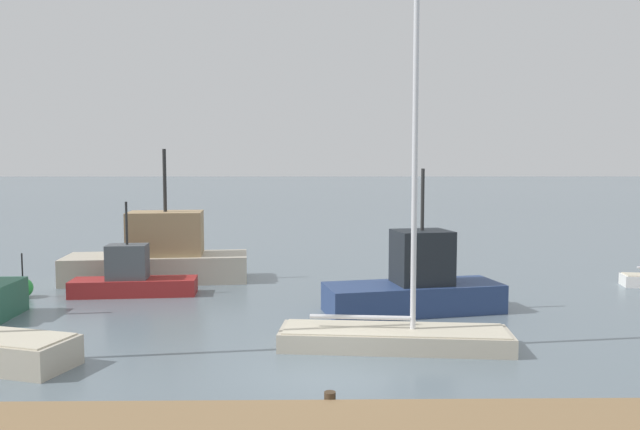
# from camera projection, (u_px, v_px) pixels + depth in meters

# --- Properties ---
(ground_plane) EXTENTS (600.00, 600.00, 0.00)m
(ground_plane) POSITION_uv_depth(u_px,v_px,m) (326.00, 376.00, 15.65)
(ground_plane) COLOR slate
(sailboat_2) EXTENTS (6.91, 2.47, 11.98)m
(sailboat_2) POSITION_uv_depth(u_px,v_px,m) (395.00, 330.00, 18.06)
(sailboat_2) COLOR #BCB29E
(sailboat_2) RESTS_ON ground_plane
(fishing_boat_0) EXTENTS (5.18, 1.89, 3.90)m
(fishing_boat_0) POSITION_uv_depth(u_px,v_px,m) (132.00, 278.00, 25.41)
(fishing_boat_0) COLOR maroon
(fishing_boat_0) RESTS_ON ground_plane
(fishing_boat_1) EXTENTS (6.78, 3.49, 5.27)m
(fishing_boat_1) POSITION_uv_depth(u_px,v_px,m) (416.00, 285.00, 22.51)
(fishing_boat_1) COLOR navy
(fishing_boat_1) RESTS_ON ground_plane
(fishing_boat_3) EXTENTS (8.54, 3.67, 6.15)m
(fishing_boat_3) POSITION_uv_depth(u_px,v_px,m) (160.00, 256.00, 28.55)
(fishing_boat_3) COLOR #BCB29E
(fishing_boat_3) RESTS_ON ground_plane
(channel_buoy_1) EXTENTS (0.79, 0.79, 1.83)m
(channel_buoy_1) POSITION_uv_depth(u_px,v_px,m) (23.00, 288.00, 24.97)
(channel_buoy_1) COLOR green
(channel_buoy_1) RESTS_ON ground_plane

